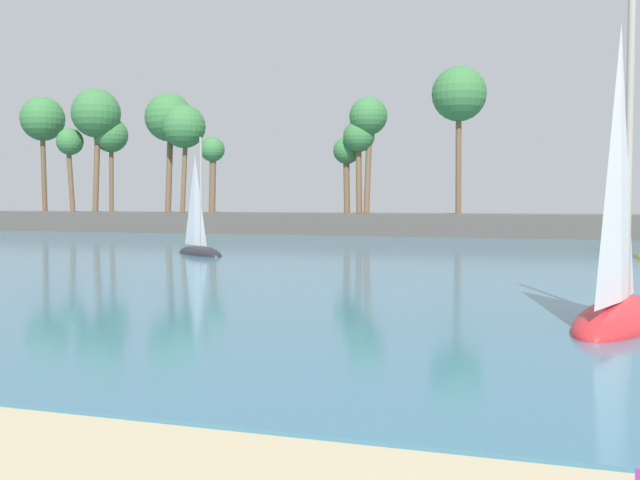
{
  "coord_description": "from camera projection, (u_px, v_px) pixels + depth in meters",
  "views": [
    {
      "loc": [
        3.6,
        0.75,
        2.86
      ],
      "look_at": [
        -0.95,
        14.7,
        2.08
      ],
      "focal_mm": 41.82,
      "sensor_mm": 36.0,
      "label": 1
    }
  ],
  "objects": [
    {
      "name": "palm_headland",
      "position": [
        460.0,
        185.0,
        58.76
      ],
      "size": [
        116.73,
        6.73,
        13.52
      ],
      "color": "#514C47",
      "rests_on": "ground"
    },
    {
      "name": "sailboat_toward_headland",
      "position": [
        622.0,
        291.0,
        16.83
      ],
      "size": [
        3.26,
        5.96,
        8.28
      ],
      "color": "red",
      "rests_on": "sea"
    },
    {
      "name": "sailboat_far_left",
      "position": [
        199.0,
        243.0,
        38.61
      ],
      "size": [
        4.31,
        3.86,
        6.48
      ],
      "color": "black",
      "rests_on": "sea"
    },
    {
      "name": "sea",
      "position": [
        509.0,
        241.0,
        52.36
      ],
      "size": [
        220.0,
        91.07,
        0.06
      ],
      "primitive_type": "cube",
      "color": "#386B84",
      "rests_on": "ground"
    }
  ]
}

